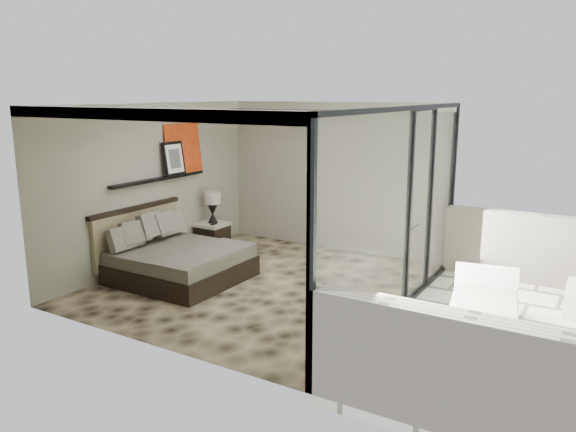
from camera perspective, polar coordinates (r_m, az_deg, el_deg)
The scene contains 13 objects.
floor at distance 8.95m, azimuth -2.72°, elevation -6.95°, with size 5.00×5.00×0.00m, color black.
ceiling at distance 8.45m, azimuth -2.92°, elevation 11.21°, with size 4.50×5.00×0.02m, color silver.
back_wall at distance 10.71m, azimuth 4.66°, elevation 3.97°, with size 4.50×0.02×2.80m, color gray.
left_wall at distance 10.00m, azimuth -13.54°, elevation 3.06°, with size 0.02×5.00×2.80m, color gray.
glass_wall at distance 7.58m, azimuth 11.43°, elevation 0.26°, with size 0.08×5.00×2.80m, color white.
terrace_slab at distance 7.68m, azimuth 21.73°, elevation -11.71°, with size 3.00×5.00×0.12m, color beige.
picture_ledge at distance 10.01m, azimuth -12.92°, elevation 3.69°, with size 0.12×2.20×0.05m, color black.
bed at distance 9.30m, azimuth -11.32°, elevation -4.37°, with size 1.93×1.87×1.06m.
nightstand at distance 10.94m, azimuth -7.69°, elevation -1.93°, with size 0.55×0.55×0.55m, color black.
table_lamp at distance 10.81m, azimuth -7.69°, elevation 1.32°, with size 0.33×0.33×0.61m.
abstract_canvas at distance 10.44m, azimuth -10.61°, elevation 6.76°, with size 0.04×0.90×0.90m, color red.
framed_print at distance 10.19m, azimuth -11.52°, elevation 5.74°, with size 0.03×0.50×0.60m, color black.
lounger at distance 7.62m, azimuth 19.17°, elevation -9.55°, with size 1.11×1.78×0.65m.
Camera 1 is at (4.73, -6.99, 2.96)m, focal length 35.00 mm.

